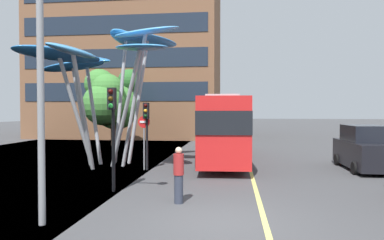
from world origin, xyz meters
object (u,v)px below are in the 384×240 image
object	(u,v)px
traffic_light_kerb_far	(146,121)
car_parked_far	(365,149)
no_entry_sign	(144,134)
traffic_light_kerb_near	(112,117)
street_lamp	(50,21)
leaf_sculpture	(104,57)
pedestrian	(179,175)
red_bus	(222,125)

from	to	relation	value
traffic_light_kerb_far	car_parked_far	world-z (taller)	traffic_light_kerb_far
car_parked_far	no_entry_sign	xyz separation A→B (m)	(-11.05, -1.30, 0.76)
car_parked_far	no_entry_sign	world-z (taller)	no_entry_sign
traffic_light_kerb_near	street_lamp	world-z (taller)	street_lamp
car_parked_far	traffic_light_kerb_far	bearing A→B (deg)	-172.53
traffic_light_kerb_far	no_entry_sign	distance (m)	0.68
traffic_light_kerb_near	car_parked_far	bearing A→B (deg)	29.36
leaf_sculpture	street_lamp	world-z (taller)	street_lamp
leaf_sculpture	traffic_light_kerb_far	distance (m)	4.32
car_parked_far	no_entry_sign	bearing A→B (deg)	-173.30
leaf_sculpture	traffic_light_kerb_near	world-z (taller)	leaf_sculpture
traffic_light_kerb_near	pedestrian	size ratio (longest dim) A/B	2.10
leaf_sculpture	no_entry_sign	size ratio (longest dim) A/B	3.04
red_bus	no_entry_sign	xyz separation A→B (m)	(-3.79, -3.43, -0.31)
traffic_light_kerb_near	no_entry_sign	bearing A→B (deg)	91.00
traffic_light_kerb_far	street_lamp	distance (m)	8.98
car_parked_far	street_lamp	bearing A→B (deg)	-138.59
traffic_light_kerb_far	car_parked_far	distance (m)	11.08
pedestrian	street_lamp	bearing A→B (deg)	-139.33
traffic_light_kerb_near	traffic_light_kerb_far	size ratio (longest dim) A/B	1.13
red_bus	traffic_light_kerb_near	size ratio (longest dim) A/B	2.91
car_parked_far	pedestrian	bearing A→B (deg)	-138.33
pedestrian	leaf_sculpture	bearing A→B (deg)	126.27
red_bus	pedestrian	world-z (taller)	red_bus
red_bus	car_parked_far	world-z (taller)	red_bus
leaf_sculpture	pedestrian	bearing A→B (deg)	-53.73
car_parked_far	traffic_light_kerb_near	bearing A→B (deg)	-150.64
pedestrian	no_entry_sign	size ratio (longest dim) A/B	0.67
traffic_light_kerb_far	pedestrian	world-z (taller)	traffic_light_kerb_far
leaf_sculpture	traffic_light_kerb_far	world-z (taller)	leaf_sculpture
street_lamp	pedestrian	distance (m)	5.85
red_bus	pedestrian	size ratio (longest dim) A/B	6.10
traffic_light_kerb_near	car_parked_far	xyz separation A→B (m)	(10.97, 6.17, -1.71)
street_lamp	car_parked_far	bearing A→B (deg)	41.41
leaf_sculpture	no_entry_sign	bearing A→B (deg)	-19.06
traffic_light_kerb_far	no_entry_sign	xyz separation A→B (m)	(-0.15, 0.13, -0.65)
red_bus	leaf_sculpture	bearing A→B (deg)	-156.95
red_bus	street_lamp	world-z (taller)	street_lamp
leaf_sculpture	traffic_light_kerb_near	xyz separation A→B (m)	(2.44, -5.69, -3.07)
leaf_sculpture	car_parked_far	distance (m)	14.25
pedestrian	traffic_light_kerb_near	bearing A→B (deg)	154.82
leaf_sculpture	street_lamp	xyz separation A→B (m)	(2.14, -9.46, -0.54)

